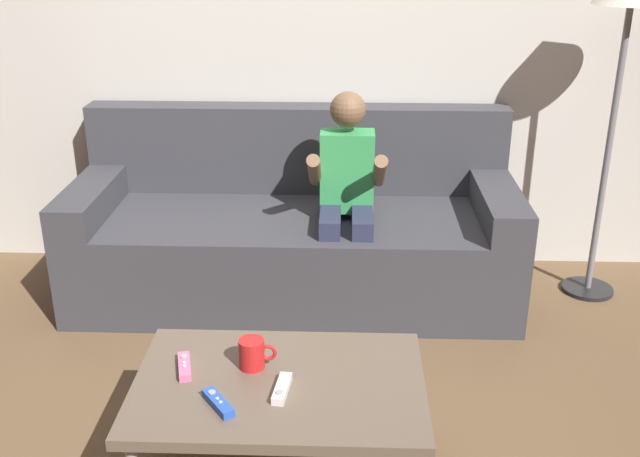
# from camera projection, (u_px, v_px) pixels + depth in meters

# --- Properties ---
(ground_plane) EXTENTS (8.04, 8.04, 0.00)m
(ground_plane) POSITION_uv_depth(u_px,v_px,m) (272.00, 430.00, 2.63)
(ground_plane) COLOR brown
(wall_back) EXTENTS (4.02, 0.05, 2.50)m
(wall_back) POSITION_uv_depth(u_px,v_px,m) (296.00, 14.00, 3.53)
(wall_back) COLOR beige
(wall_back) RESTS_ON ground
(couch) EXTENTS (2.02, 0.80, 0.84)m
(couch) POSITION_uv_depth(u_px,v_px,m) (295.00, 234.00, 3.53)
(couch) COLOR #38383D
(couch) RESTS_ON ground
(person_seated_on_couch) EXTENTS (0.33, 0.41, 0.99)m
(person_seated_on_couch) POSITION_uv_depth(u_px,v_px,m) (347.00, 193.00, 3.25)
(person_seated_on_couch) COLOR #282D47
(person_seated_on_couch) RESTS_ON ground
(coffee_table) EXTENTS (0.88, 0.59, 0.38)m
(coffee_table) POSITION_uv_depth(u_px,v_px,m) (279.00, 391.00, 2.26)
(coffee_table) COLOR brown
(coffee_table) RESTS_ON ground
(game_remote_white_near_edge) EXTENTS (0.05, 0.14, 0.03)m
(game_remote_white_near_edge) POSITION_uv_depth(u_px,v_px,m) (282.00, 389.00, 2.19)
(game_remote_white_near_edge) COLOR white
(game_remote_white_near_edge) RESTS_ON coffee_table
(game_remote_blue_center) EXTENTS (0.11, 0.13, 0.03)m
(game_remote_blue_center) POSITION_uv_depth(u_px,v_px,m) (218.00, 403.00, 2.12)
(game_remote_blue_center) COLOR blue
(game_remote_blue_center) RESTS_ON coffee_table
(game_remote_pink_far_corner) EXTENTS (0.07, 0.14, 0.03)m
(game_remote_pink_far_corner) POSITION_uv_depth(u_px,v_px,m) (185.00, 366.00, 2.30)
(game_remote_pink_far_corner) COLOR pink
(game_remote_pink_far_corner) RESTS_ON coffee_table
(coffee_mug) EXTENTS (0.12, 0.08, 0.09)m
(coffee_mug) POSITION_uv_depth(u_px,v_px,m) (253.00, 354.00, 2.30)
(coffee_mug) COLOR red
(coffee_mug) RESTS_ON coffee_table
(floor_lamp) EXTENTS (0.32, 0.32, 1.54)m
(floor_lamp) POSITION_uv_depth(u_px,v_px,m) (630.00, 7.00, 3.12)
(floor_lamp) COLOR black
(floor_lamp) RESTS_ON ground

